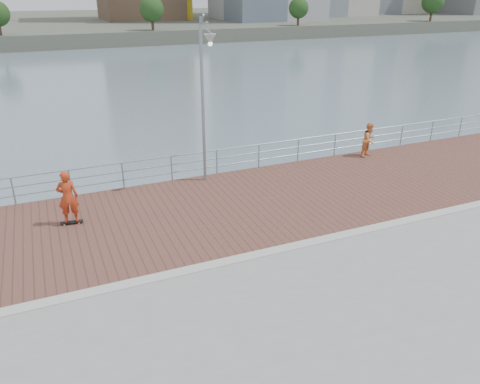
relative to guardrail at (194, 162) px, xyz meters
name	(u,v)px	position (x,y,z in m)	size (l,w,h in m)	color
water	(264,306)	(0.00, -7.00, -2.69)	(400.00, 400.00, 0.00)	slate
brick_lane	(223,208)	(0.00, -3.40, -0.68)	(40.00, 6.80, 0.02)	brown
curb	(265,253)	(0.00, -7.00, -0.66)	(40.00, 0.40, 0.06)	#B7B5AD
far_shore	(52,24)	(0.00, 115.50, -1.44)	(320.00, 95.00, 2.50)	#4C5142
guardrail	(194,162)	(0.00, 0.00, 0.00)	(39.06, 0.06, 1.13)	#8C9EA8
street_lamp	(206,74)	(0.30, -0.97, 3.87)	(0.47, 1.36, 6.42)	gray
skateboard	(72,222)	(-5.36, -2.55, -0.60)	(0.78, 0.28, 0.09)	black
skateboarder	(68,197)	(-5.36, -2.55, 0.36)	(0.69, 0.45, 1.90)	#C03A19
bystander	(369,140)	(8.66, -0.71, 0.16)	(0.80, 0.63, 1.66)	#EE8A46
shoreline_trees	(235,7)	(31.15, 70.00, 3.55)	(169.62, 5.00, 6.67)	#473323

